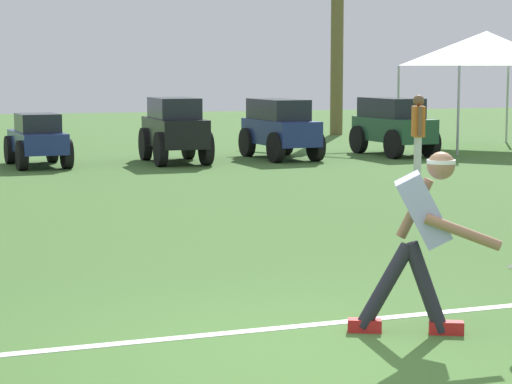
{
  "coord_description": "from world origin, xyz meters",
  "views": [
    {
      "loc": [
        -2.37,
        -6.47,
        2.01
      ],
      "look_at": [
        0.27,
        2.13,
        0.9
      ],
      "focal_mm": 70.0,
      "sensor_mm": 36.0,
      "label": 1
    }
  ],
  "objects": [
    {
      "name": "event_tent",
      "position": [
        10.67,
        16.13,
        2.53
      ],
      "size": [
        3.45,
        3.45,
        2.97
      ],
      "color": "#B2B5BA",
      "rests_on": "ground_plane"
    },
    {
      "name": "parked_car_slot_d",
      "position": [
        -0.64,
        14.67,
        0.56
      ],
      "size": [
        1.28,
        2.27,
        1.1
      ],
      "color": "navy",
      "rests_on": "ground_plane"
    },
    {
      "name": "palm_tree_left_of_centre",
      "position": [
        9.05,
        22.26,
        3.67
      ],
      "size": [
        3.62,
        3.32,
        6.33
      ],
      "color": "brown",
      "rests_on": "ground_plane"
    },
    {
      "name": "teammate_midfield",
      "position": [
        5.58,
        9.61,
        0.94
      ],
      "size": [
        0.29,
        0.49,
        1.56
      ],
      "color": "silver",
      "rests_on": "ground_plane"
    },
    {
      "name": "field_line_paint",
      "position": [
        0.0,
        0.73,
        0.0
      ],
      "size": [
        20.3,
        1.3,
        0.01
      ],
      "primitive_type": "cube",
      "rotation": [
        0.0,
        0.0,
        0.06
      ],
      "color": "white",
      "rests_on": "ground_plane"
    },
    {
      "name": "ground_plane",
      "position": [
        0.0,
        0.0,
        0.0
      ],
      "size": [
        80.0,
        80.0,
        0.0
      ],
      "primitive_type": "plane",
      "color": "#416A2E"
    },
    {
      "name": "parked_car_slot_g",
      "position": [
        7.6,
        15.01,
        0.72
      ],
      "size": [
        1.35,
        2.48,
        1.34
      ],
      "color": "#235133",
      "rests_on": "ground_plane"
    },
    {
      "name": "parked_car_slot_e",
      "position": [
        2.27,
        14.64,
        0.74
      ],
      "size": [
        1.19,
        2.36,
        1.4
      ],
      "color": "black",
      "rests_on": "ground_plane"
    },
    {
      "name": "frisbee_thrower",
      "position": [
        1.01,
        0.28,
        0.79
      ],
      "size": [
        1.0,
        0.72,
        1.4
      ],
      "color": "#23232D",
      "rests_on": "ground_plane"
    },
    {
      "name": "parked_car_slot_f",
      "position": [
        4.75,
        14.89,
        0.72
      ],
      "size": [
        1.35,
        2.48,
        1.34
      ],
      "color": "navy",
      "rests_on": "ground_plane"
    }
  ]
}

